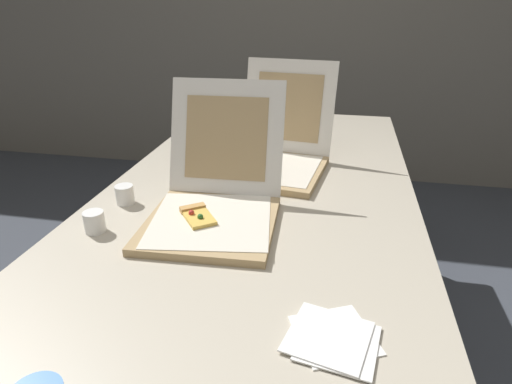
# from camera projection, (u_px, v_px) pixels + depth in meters

# --- Properties ---
(wall_back) EXTENTS (10.00, 0.10, 2.60)m
(wall_back) POSITION_uv_depth(u_px,v_px,m) (315.00, 1.00, 3.05)
(wall_back) COLOR gray
(wall_back) RESTS_ON ground
(table) EXTENTS (1.00, 2.06, 0.76)m
(table) POSITION_uv_depth(u_px,v_px,m) (259.00, 202.00, 1.44)
(table) COLOR #BCB29E
(table) RESTS_ON ground
(pizza_box_front) EXTENTS (0.37, 0.49, 0.35)m
(pizza_box_front) POSITION_uv_depth(u_px,v_px,m) (214.00, 203.00, 1.21)
(pizza_box_front) COLOR tan
(pizza_box_front) RESTS_ON table
(pizza_box_middle) EXTENTS (0.40, 0.47, 0.36)m
(pizza_box_middle) POSITION_uv_depth(u_px,v_px,m) (276.00, 155.00, 1.56)
(pizza_box_middle) COLOR tan
(pizza_box_middle) RESTS_ON table
(cup_white_near_left) EXTENTS (0.05, 0.05, 0.06)m
(cup_white_near_left) POSITION_uv_depth(u_px,v_px,m) (94.00, 222.00, 1.15)
(cup_white_near_left) COLOR white
(cup_white_near_left) RESTS_ON table
(cup_white_far) EXTENTS (0.05, 0.05, 0.06)m
(cup_white_far) POSITION_uv_depth(u_px,v_px,m) (213.00, 143.00, 1.77)
(cup_white_far) COLOR white
(cup_white_far) RESTS_ON table
(cup_white_near_center) EXTENTS (0.05, 0.05, 0.06)m
(cup_white_near_center) POSITION_uv_depth(u_px,v_px,m) (125.00, 195.00, 1.31)
(cup_white_near_center) COLOR white
(cup_white_near_center) RESTS_ON table
(cup_white_mid) EXTENTS (0.05, 0.05, 0.06)m
(cup_white_mid) POSITION_uv_depth(u_px,v_px,m) (183.00, 176.00, 1.45)
(cup_white_mid) COLOR white
(cup_white_mid) RESTS_ON table
(napkin_pile) EXTENTS (0.19, 0.20, 0.01)m
(napkin_pile) POSITION_uv_depth(u_px,v_px,m) (333.00, 338.00, 0.80)
(napkin_pile) COLOR white
(napkin_pile) RESTS_ON table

